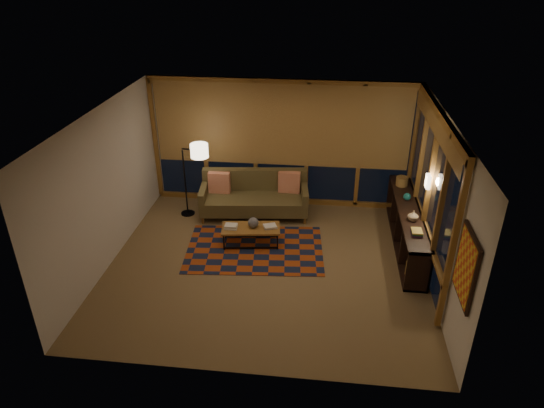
# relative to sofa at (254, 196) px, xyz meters

# --- Properties ---
(floor) EXTENTS (5.50, 5.00, 0.01)m
(floor) POSITION_rel_sofa_xyz_m (0.48, -1.77, -0.44)
(floor) COLOR olive
(floor) RESTS_ON ground
(ceiling) EXTENTS (5.50, 5.00, 0.01)m
(ceiling) POSITION_rel_sofa_xyz_m (0.48, -1.77, 2.26)
(ceiling) COLOR silver
(ceiling) RESTS_ON walls
(walls) EXTENTS (5.51, 5.01, 2.70)m
(walls) POSITION_rel_sofa_xyz_m (0.48, -1.77, 0.91)
(walls) COLOR beige
(walls) RESTS_ON floor
(window_wall_back) EXTENTS (5.30, 0.16, 2.60)m
(window_wall_back) POSITION_rel_sofa_xyz_m (0.48, 0.66, 0.91)
(window_wall_back) COLOR brown
(window_wall_back) RESTS_ON walls
(window_wall_right) EXTENTS (0.16, 3.70, 2.60)m
(window_wall_right) POSITION_rel_sofa_xyz_m (3.16, -1.17, 0.91)
(window_wall_right) COLOR brown
(window_wall_right) RESTS_ON walls
(wall_art) EXTENTS (0.06, 0.74, 0.94)m
(wall_art) POSITION_rel_sofa_xyz_m (3.19, -3.62, 1.01)
(wall_art) COLOR red
(wall_art) RESTS_ON walls
(wall_sconce) EXTENTS (0.12, 0.18, 0.22)m
(wall_sconce) POSITION_rel_sofa_xyz_m (3.10, -1.32, 1.11)
(wall_sconce) COLOR #FFE2BB
(wall_sconce) RESTS_ON walls
(sofa) EXTENTS (2.25, 1.11, 0.89)m
(sofa) POSITION_rel_sofa_xyz_m (0.00, 0.00, 0.00)
(sofa) COLOR brown
(sofa) RESTS_ON floor
(pillow_left) EXTENTS (0.45, 0.15, 0.44)m
(pillow_left) POSITION_rel_sofa_xyz_m (-0.74, 0.08, 0.22)
(pillow_left) COLOR red
(pillow_left) RESTS_ON sofa
(pillow_right) EXTENTS (0.46, 0.17, 0.45)m
(pillow_right) POSITION_rel_sofa_xyz_m (0.70, 0.27, 0.22)
(pillow_right) COLOR red
(pillow_right) RESTS_ON sofa
(area_rug) EXTENTS (2.63, 1.87, 0.01)m
(area_rug) POSITION_rel_sofa_xyz_m (0.20, -1.31, -0.44)
(area_rug) COLOR #9C3D13
(area_rug) RESTS_ON floor
(coffee_table) EXTENTS (1.13, 0.63, 0.36)m
(coffee_table) POSITION_rel_sofa_xyz_m (0.10, -1.13, -0.27)
(coffee_table) COLOR brown
(coffee_table) RESTS_ON floor
(book_stack_a) EXTENTS (0.21, 0.17, 0.06)m
(book_stack_a) POSITION_rel_sofa_xyz_m (-0.26, -1.19, -0.06)
(book_stack_a) COLOR silver
(book_stack_a) RESTS_ON coffee_table
(book_stack_b) EXTENTS (0.28, 0.25, 0.05)m
(book_stack_b) POSITION_rel_sofa_xyz_m (0.46, -1.08, -0.06)
(book_stack_b) COLOR silver
(book_stack_b) RESTS_ON coffee_table
(ceramic_pot) EXTENTS (0.22, 0.22, 0.20)m
(ceramic_pot) POSITION_rel_sofa_xyz_m (0.15, -1.11, 0.01)
(ceramic_pot) COLOR #232327
(ceramic_pot) RESTS_ON coffee_table
(floor_lamp) EXTENTS (0.59, 0.44, 1.60)m
(floor_lamp) POSITION_rel_sofa_xyz_m (-1.40, -0.10, 0.36)
(floor_lamp) COLOR black
(floor_lamp) RESTS_ON floor
(bookshelf) EXTENTS (0.40, 3.01, 0.75)m
(bookshelf) POSITION_rel_sofa_xyz_m (2.97, -0.78, -0.07)
(bookshelf) COLOR black
(bookshelf) RESTS_ON floor
(basket) EXTENTS (0.28, 0.28, 0.18)m
(basket) POSITION_rel_sofa_xyz_m (2.95, 0.20, 0.40)
(basket) COLOR #B18047
(basket) RESTS_ON bookshelf
(teal_bowl) EXTENTS (0.15, 0.15, 0.14)m
(teal_bowl) POSITION_rel_sofa_xyz_m (2.97, -0.44, 0.38)
(teal_bowl) COLOR #176263
(teal_bowl) RESTS_ON bookshelf
(vase) EXTENTS (0.22, 0.22, 0.19)m
(vase) POSITION_rel_sofa_xyz_m (2.97, -1.23, 0.40)
(vase) COLOR tan
(vase) RESTS_ON bookshelf
(shelf_book_stack) EXTENTS (0.21, 0.26, 0.07)m
(shelf_book_stack) POSITION_rel_sofa_xyz_m (2.97, -1.69, 0.34)
(shelf_book_stack) COLOR silver
(shelf_book_stack) RESTS_ON bookshelf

